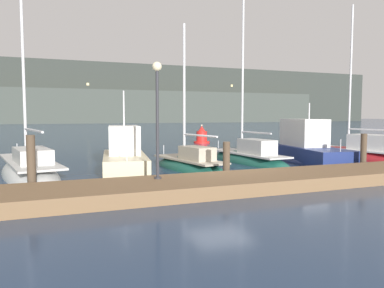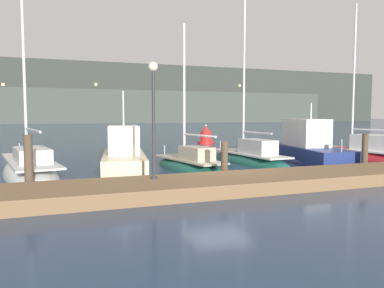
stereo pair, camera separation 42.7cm
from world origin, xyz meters
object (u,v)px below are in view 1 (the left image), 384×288
Objects in this scene: motorboat_berth_7 at (308,154)px; dock_lamppost at (157,101)px; sailboat_berth_3 at (29,174)px; channel_buoy at (202,136)px; sailboat_berth_8 at (359,156)px; motorboat_berth_4 at (125,163)px; sailboat_berth_6 at (248,160)px; sailboat_berth_5 at (190,167)px.

dock_lamppost is at bearing -154.90° from motorboat_berth_7.
sailboat_berth_3 is 2.68× the size of dock_lamppost.
motorboat_berth_7 is 15.23m from channel_buoy.
sailboat_berth_8 reaches higher than dock_lamppost.
sailboat_berth_3 is 1.52× the size of motorboat_berth_7.
sailboat_berth_3 reaches higher than motorboat_berth_4.
motorboat_berth_4 is 0.86× the size of motorboat_berth_7.
motorboat_berth_4 is 3.47× the size of channel_buoy.
motorboat_berth_4 is 18.52m from channel_buoy.
motorboat_berth_7 is at bearing -175.10° from sailboat_berth_8.
sailboat_berth_8 is (4.02, 0.34, -0.30)m from motorboat_berth_7.
sailboat_berth_6 is (11.09, 0.91, 0.03)m from sailboat_berth_3.
sailboat_berth_8 is 2.52× the size of dock_lamppost.
channel_buoy is at bearing 89.98° from motorboat_berth_7.
sailboat_berth_5 reaches higher than channel_buoy.
dock_lamppost is at bearing -123.13° from sailboat_berth_5.
motorboat_berth_4 is at bearing 177.20° from sailboat_berth_5.
sailboat_berth_3 is 7.11m from dock_lamppost.
sailboat_berth_8 is (14.30, 0.51, -0.28)m from motorboat_berth_4.
sailboat_berth_8 reaches higher than motorboat_berth_4.
sailboat_berth_3 is 1.07× the size of sailboat_berth_8.
dock_lamppost is (-2.87, -4.39, 2.97)m from sailboat_berth_5.
sailboat_berth_8 is (7.18, -0.76, -0.00)m from sailboat_berth_6.
dock_lamppost is (-10.04, -4.70, 2.64)m from motorboat_berth_7.
sailboat_berth_8 is 15.22m from dock_lamppost.
sailboat_berth_3 is 4.00m from motorboat_berth_4.
sailboat_berth_8 is (11.19, 0.66, 0.03)m from sailboat_berth_5.
sailboat_berth_6 is 9.48m from dock_lamppost.
sailboat_berth_3 is 14.26m from motorboat_berth_7.
motorboat_berth_4 is at bearing -177.97° from sailboat_berth_8.
sailboat_berth_3 is at bearing -175.30° from sailboat_berth_6.
motorboat_berth_7 is at bearing 0.91° from motorboat_berth_4.
dock_lamppost is (-10.05, -19.93, 2.47)m from channel_buoy.
motorboat_berth_4 is (3.97, -0.36, 0.31)m from sailboat_berth_3.
sailboat_berth_3 reaches higher than dock_lamppost.
dock_lamppost reaches higher than channel_buoy.
sailboat_berth_8 reaches higher than sailboat_berth_5.
sailboat_berth_8 is at bearing -6.08° from sailboat_berth_6.
dock_lamppost is (0.24, -4.54, 2.66)m from motorboat_berth_4.
sailboat_berth_6 reaches higher than dock_lamppost.
sailboat_berth_6 is 0.97× the size of sailboat_berth_8.
sailboat_berth_3 is 1.77× the size of motorboat_berth_4.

